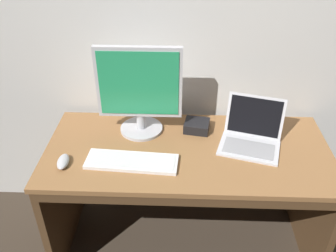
% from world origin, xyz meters
% --- Properties ---
extents(ground_plane, '(14.00, 14.00, 0.00)m').
position_xyz_m(ground_plane, '(0.00, 0.00, 0.00)').
color(ground_plane, '#382D23').
extents(desk, '(1.50, 0.68, 0.73)m').
position_xyz_m(desk, '(0.00, -0.01, 0.52)').
color(desk, olive).
rests_on(desk, ground).
extents(laptop_silver, '(0.37, 0.35, 0.23)m').
position_xyz_m(laptop_silver, '(0.34, 0.07, 0.79)').
color(laptop_silver, silver).
rests_on(laptop_silver, desk).
extents(external_monitor, '(0.45, 0.24, 0.50)m').
position_xyz_m(external_monitor, '(-0.26, 0.15, 0.98)').
color(external_monitor, '#B7B7BC').
rests_on(external_monitor, desk).
extents(wired_keyboard, '(0.47, 0.18, 0.02)m').
position_xyz_m(wired_keyboard, '(-0.28, -0.13, 0.74)').
color(wired_keyboard, white).
rests_on(wired_keyboard, desk).
extents(computer_mouse, '(0.07, 0.12, 0.04)m').
position_xyz_m(computer_mouse, '(-0.62, -0.15, 0.75)').
color(computer_mouse, '#B7B7BC').
rests_on(computer_mouse, desk).
extents(external_drive_box, '(0.15, 0.14, 0.05)m').
position_xyz_m(external_drive_box, '(0.05, 0.18, 0.75)').
color(external_drive_box, black).
rests_on(external_drive_box, desk).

